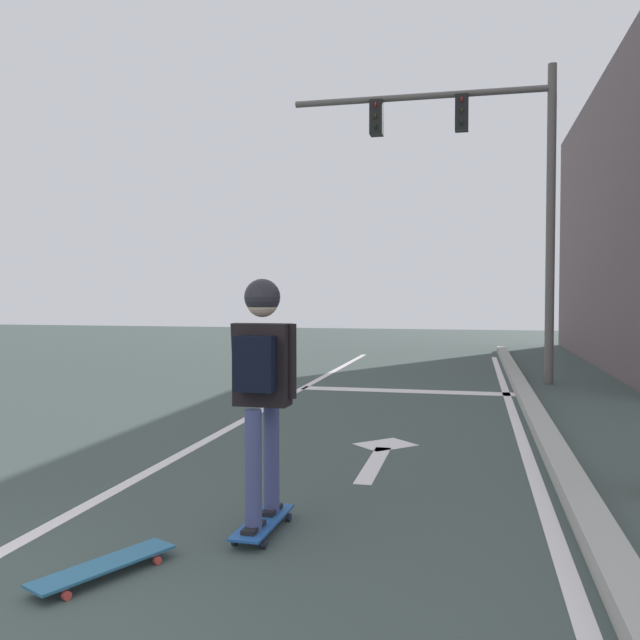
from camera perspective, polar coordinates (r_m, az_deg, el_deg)
The scene contains 10 objects.
lane_line_center at distance 8.40m, azimuth -7.21°, elevation -8.82°, with size 0.12×20.00×0.01m, color silver.
lane_line_curbside at distance 7.92m, azimuth 16.76°, elevation -9.56°, with size 0.12×20.00×0.01m, color silver.
stop_bar at distance 11.28m, azimuth 7.33°, elevation -6.01°, with size 3.53×0.40×0.01m, color silver.
lane_arrow_stem at distance 6.47m, azimuth 4.62°, elevation -12.12°, with size 0.16×1.40×0.01m, color silver.
lane_arrow_head at distance 7.29m, azimuth 5.60°, elevation -10.49°, with size 0.56×0.44×0.01m, color silver.
curb_strip at distance 7.93m, azimuth 18.60°, elevation -9.08°, with size 0.24×24.00×0.14m, color #9F9F96.
skateboard at distance 4.70m, azimuth -4.88°, elevation -16.81°, with size 0.24×0.77×0.08m.
skater at distance 4.46m, azimuth -4.99°, elevation -4.21°, with size 0.45×0.61×1.62m.
spare_skateboard at distance 4.22m, azimuth -17.89°, elevation -19.28°, with size 0.55×0.87×0.08m.
traffic_signal_mast at distance 12.84m, azimuth 13.58°, elevation 12.83°, with size 4.78×0.34×5.70m.
Camera 1 is at (2.70, -1.74, 1.59)m, focal length 37.58 mm.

